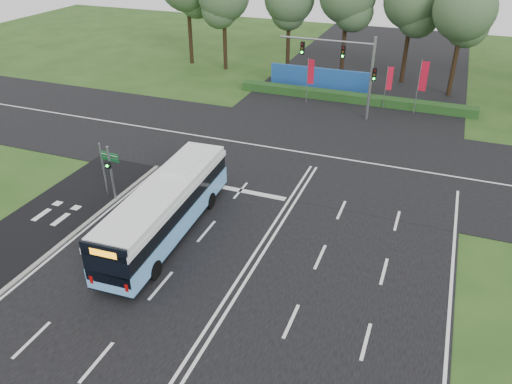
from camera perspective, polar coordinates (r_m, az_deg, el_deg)
ground at (r=27.26m, az=0.59°, el=-5.99°), size 120.00×120.00×0.00m
road_main at (r=27.25m, az=0.59°, el=-5.95°), size 20.00×120.00×0.04m
road_cross at (r=37.20m, az=7.13°, el=4.20°), size 120.00×14.00×0.05m
bike_path at (r=31.24m, az=-23.56°, el=-3.62°), size 5.00×18.00×0.06m
kerb_strip at (r=29.73m, az=-20.18°, el=-4.58°), size 0.25×18.00×0.12m
city_bus at (r=27.59m, az=-10.20°, el=-1.83°), size 3.01×11.78×3.35m
pedestrian_signal at (r=31.52m, az=-16.28°, el=2.24°), size 0.32×0.43×3.65m
street_sign at (r=31.96m, az=-16.72°, el=3.14°), size 1.39×0.20×3.57m
banner_flag_left at (r=46.90m, az=6.19°, el=13.24°), size 0.62×0.10×4.18m
banner_flag_mid at (r=46.77m, az=14.92°, el=12.17°), size 0.54×0.27×3.91m
banner_flag_right at (r=46.05m, az=18.45°, el=12.09°), size 0.71×0.14×4.80m
traffic_light_gantry at (r=43.41m, az=10.77°, el=14.20°), size 8.41×0.28×7.00m
hedge at (r=48.45m, az=11.03°, el=10.50°), size 22.00×1.20×0.80m
blue_hoarding at (r=51.35m, az=7.21°, el=12.72°), size 10.00×0.30×2.20m
eucalyptus_row at (r=52.81m, az=16.66°, el=20.13°), size 53.24×9.45×12.06m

